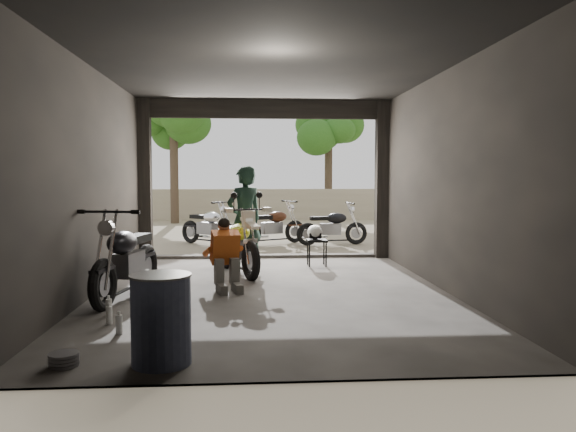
{
  "coord_description": "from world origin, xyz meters",
  "views": [
    {
      "loc": [
        -0.33,
        -7.92,
        1.67
      ],
      "look_at": [
        0.27,
        0.6,
        1.07
      ],
      "focal_mm": 35.0,
      "sensor_mm": 36.0,
      "label": 1
    }
  ],
  "objects": [
    {
      "name": "outside_bike_a",
      "position": [
        -1.31,
        5.83,
        0.54
      ],
      "size": [
        1.65,
        1.56,
        1.09
      ],
      "primitive_type": null,
      "rotation": [
        0.0,
        0.0,
        0.85
      ],
      "color": "black",
      "rests_on": "ground"
    },
    {
      "name": "helmet",
      "position": [
        0.89,
        2.42,
        0.64
      ],
      "size": [
        0.32,
        0.33,
        0.27
      ],
      "primitive_type": "ellipsoid",
      "rotation": [
        0.0,
        0.0,
        0.15
      ],
      "color": "white",
      "rests_on": "stool"
    },
    {
      "name": "mechanic",
      "position": [
        -0.65,
        0.19,
        0.52
      ],
      "size": [
        0.69,
        0.82,
        1.03
      ],
      "primitive_type": null,
      "rotation": [
        0.0,
        0.0,
        0.25
      ],
      "color": "#BF5419",
      "rests_on": "ground"
    },
    {
      "name": "rider",
      "position": [
        -0.41,
        1.9,
        0.93
      ],
      "size": [
        0.81,
        0.73,
        1.86
      ],
      "primitive_type": "imported",
      "rotation": [
        0.0,
        0.0,
        3.69
      ],
      "color": "black",
      "rests_on": "ground"
    },
    {
      "name": "ground",
      "position": [
        0.0,
        0.0,
        0.0
      ],
      "size": [
        80.0,
        80.0,
        0.0
      ],
      "primitive_type": "plane",
      "color": "#7A6D56",
      "rests_on": "ground"
    },
    {
      "name": "oil_drum",
      "position": [
        -1.1,
        -3.0,
        0.41
      ],
      "size": [
        0.57,
        0.57,
        0.81
      ],
      "primitive_type": "cylinder",
      "rotation": [
        0.0,
        0.0,
        0.1
      ],
      "color": "#414C6D",
      "rests_on": "ground"
    },
    {
      "name": "outside_bike_c",
      "position": [
        1.71,
        5.66,
        0.52
      ],
      "size": [
        1.61,
        0.8,
        1.05
      ],
      "primitive_type": null,
      "rotation": [
        0.0,
        0.0,
        1.68
      ],
      "color": "black",
      "rests_on": "ground"
    },
    {
      "name": "boundary_wall",
      "position": [
        0.0,
        14.0,
        0.6
      ],
      "size": [
        18.0,
        0.3,
        1.2
      ],
      "primitive_type": "cube",
      "color": "gray",
      "rests_on": "ground"
    },
    {
      "name": "sign_post",
      "position": [
        3.19,
        4.98,
        1.7
      ],
      "size": [
        0.83,
        0.08,
        2.5
      ],
      "rotation": [
        0.0,
        0.0,
        0.13
      ],
      "color": "black",
      "rests_on": "ground"
    },
    {
      "name": "stool",
      "position": [
        0.93,
        2.37,
        0.44
      ],
      "size": [
        0.37,
        0.37,
        0.51
      ],
      "rotation": [
        0.0,
        0.0,
        -0.14
      ],
      "color": "black",
      "rests_on": "ground"
    },
    {
      "name": "tree_left",
      "position": [
        -3.0,
        12.5,
        3.99
      ],
      "size": [
        2.2,
        2.2,
        5.6
      ],
      "color": "#382B1E",
      "rests_on": "ground"
    },
    {
      "name": "outside_bike_b",
      "position": [
        0.27,
        5.9,
        0.54
      ],
      "size": [
        1.72,
        1.32,
        1.08
      ],
      "primitive_type": null,
      "rotation": [
        0.0,
        0.0,
        2.05
      ],
      "color": "#431F10",
      "rests_on": "ground"
    },
    {
      "name": "left_bike",
      "position": [
        -2.0,
        -0.19,
        0.63
      ],
      "size": [
        1.1,
        1.97,
        1.26
      ],
      "primitive_type": null,
      "rotation": [
        0.0,
        0.0,
        -0.19
      ],
      "color": "black",
      "rests_on": "ground"
    },
    {
      "name": "main_bike",
      "position": [
        -0.53,
        1.61,
        0.59
      ],
      "size": [
        1.28,
        1.92,
        1.18
      ],
      "primitive_type": null,
      "rotation": [
        0.0,
        0.0,
        0.34
      ],
      "color": "beige",
      "rests_on": "ground"
    },
    {
      "name": "tree_right",
      "position": [
        2.8,
        14.0,
        3.56
      ],
      "size": [
        2.2,
        2.2,
        5.0
      ],
      "color": "#382B1E",
      "rests_on": "ground"
    },
    {
      "name": "garage",
      "position": [
        0.0,
        0.55,
        1.28
      ],
      "size": [
        7.0,
        7.13,
        3.2
      ],
      "color": "#2D2B28",
      "rests_on": "ground"
    }
  ]
}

